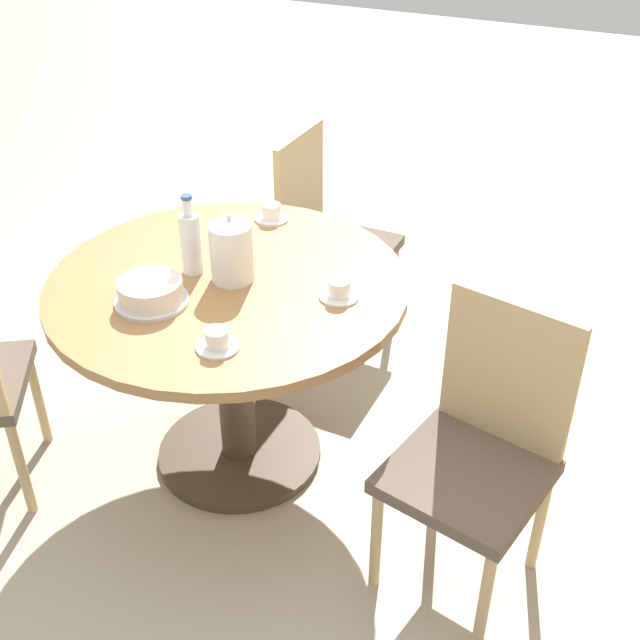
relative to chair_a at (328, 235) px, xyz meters
The scene contains 10 objects.
ground_plane 1.02m from the chair_a, ahead, with size 14.00×14.00×0.00m, color #B2A893.
dining_table 0.91m from the chair_a, ahead, with size 1.16×1.16×0.75m.
chair_a is the anchor object (origin of this frame).
chair_c 1.40m from the chair_a, 42.59° to the left, with size 0.50×0.50×0.91m.
coffee_pot 0.97m from the chair_a, ahead, with size 0.14×0.14×0.23m.
water_bottle 0.99m from the chair_a, ahead, with size 0.07×0.07×0.27m.
cake_main 1.16m from the chair_a, ahead, with size 0.23×0.23×0.08m.
cup_a 1.29m from the chair_a, 10.07° to the left, with size 0.12×0.12×0.06m.
cup_b 0.99m from the chair_a, 26.41° to the left, with size 0.12×0.12×0.06m.
cup_c 0.55m from the chair_a, ahead, with size 0.12×0.12×0.06m.
Camera 1 is at (1.88, 1.20, 2.06)m, focal length 45.00 mm.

